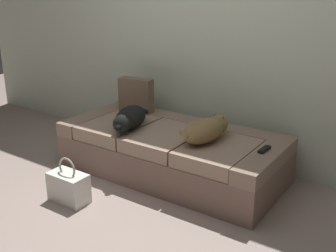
{
  "coord_description": "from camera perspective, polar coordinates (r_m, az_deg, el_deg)",
  "views": [
    {
      "loc": [
        1.91,
        -1.76,
        1.67
      ],
      "look_at": [
        0.0,
        1.04,
        0.47
      ],
      "focal_mm": 44.28,
      "sensor_mm": 36.0,
      "label": 1
    }
  ],
  "objects": [
    {
      "name": "ground_plane",
      "position": [
        3.09,
        -11.32,
        -13.71
      ],
      "size": [
        10.0,
        10.0,
        0.0
      ],
      "primitive_type": "plane",
      "color": "#A08C83"
    },
    {
      "name": "back_wall",
      "position": [
        3.96,
        5.55,
        15.45
      ],
      "size": [
        6.4,
        0.1,
        2.8
      ],
      "primitive_type": "cube",
      "color": "silver",
      "rests_on": "ground"
    },
    {
      "name": "couch",
      "position": [
        3.73,
        0.44,
        -3.58
      ],
      "size": [
        1.98,
        0.9,
        0.42
      ],
      "color": "#7C6053",
      "rests_on": "ground"
    },
    {
      "name": "dog_dark",
      "position": [
        3.67,
        -5.34,
        1.06
      ],
      "size": [
        0.35,
        0.54,
        0.19
      ],
      "color": "black",
      "rests_on": "couch"
    },
    {
      "name": "dog_tan",
      "position": [
        3.38,
        5.25,
        -0.5
      ],
      "size": [
        0.31,
        0.57,
        0.19
      ],
      "color": "olive",
      "rests_on": "couch"
    },
    {
      "name": "tv_remote",
      "position": [
        3.29,
        13.12,
        -3.16
      ],
      "size": [
        0.05,
        0.15,
        0.02
      ],
      "primitive_type": "cube",
      "rotation": [
        0.0,
        0.0,
        -0.04
      ],
      "color": "black",
      "rests_on": "couch"
    },
    {
      "name": "throw_pillow",
      "position": [
        4.13,
        -4.42,
        4.25
      ],
      "size": [
        0.35,
        0.17,
        0.34
      ],
      "primitive_type": "cube",
      "rotation": [
        0.0,
        0.0,
        0.16
      ],
      "color": "brown",
      "rests_on": "couch"
    },
    {
      "name": "handbag",
      "position": [
        3.4,
        -13.52,
        -8.15
      ],
      "size": [
        0.32,
        0.18,
        0.38
      ],
      "color": "white",
      "rests_on": "ground"
    }
  ]
}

